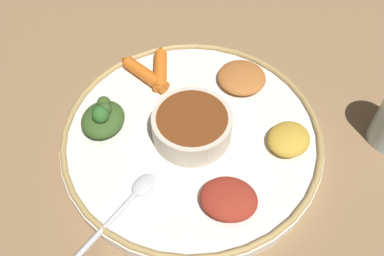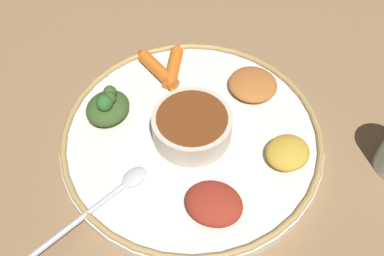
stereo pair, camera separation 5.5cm
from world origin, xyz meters
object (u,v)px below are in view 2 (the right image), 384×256
object	(u,v)px
carrot_near_spoon	(174,64)
carrot_outer	(156,68)
center_bowl	(192,125)
spoon	(104,200)
greens_pile	(107,106)

from	to	relation	value
carrot_near_spoon	carrot_outer	distance (m)	0.03
center_bowl	carrot_outer	size ratio (longest dim) A/B	1.11
center_bowl	spoon	world-z (taller)	center_bowl
greens_pile	carrot_outer	distance (m)	0.10
greens_pile	spoon	bearing A→B (deg)	-52.37
spoon	center_bowl	bearing A→B (deg)	76.99
carrot_outer	spoon	bearing A→B (deg)	-69.85
center_bowl	greens_pile	distance (m)	0.12
spoon	greens_pile	distance (m)	0.13
spoon	carrot_near_spoon	size ratio (longest dim) A/B	2.13
spoon	carrot_near_spoon	distance (m)	0.23
spoon	carrot_outer	world-z (taller)	carrot_outer
carrot_near_spoon	carrot_outer	xyz separation A→B (m)	(-0.02, -0.02, -0.00)
greens_pile	carrot_near_spoon	size ratio (longest dim) A/B	0.73
carrot_outer	carrot_near_spoon	bearing A→B (deg)	47.32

